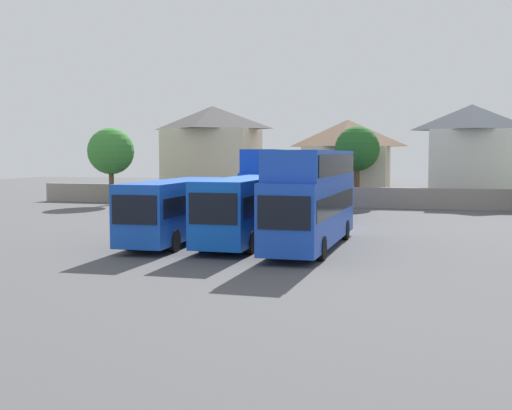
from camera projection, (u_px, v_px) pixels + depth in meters
The scene contains 12 objects.
ground at pixel (306, 214), 50.97m from camera, with size 140.00×140.00×0.00m, color #4C4C4F.
depot_boundary_wall at pixel (322, 197), 58.04m from camera, with size 56.00×0.50×1.80m, color gray.
bus_1 at pixel (176, 207), 34.37m from camera, with size 2.83×10.84×3.32m.
bus_2 at pixel (245, 206), 33.71m from camera, with size 2.71×10.61×3.47m.
bus_3 at pixel (312, 193), 32.25m from camera, with size 2.76×11.89×4.88m.
bus_4 at pixel (268, 179), 49.29m from camera, with size 3.36×10.49×5.05m.
bus_5 at pixel (322, 181), 48.10m from camera, with size 3.45×10.76×4.80m.
house_terrace_left at pixel (213, 152), 67.80m from camera, with size 9.32×7.84×9.73m.
house_terrace_centre at pixel (347, 160), 64.72m from camera, with size 8.44×7.66×8.16m.
house_terrace_right at pixel (471, 153), 61.75m from camera, with size 8.15×6.88×9.44m.
tree_left_of_lot at pixel (357, 149), 59.36m from camera, with size 4.12×4.12×7.29m.
tree_behind_wall at pixel (111, 151), 59.90m from camera, with size 4.30×4.30×7.16m.
Camera 1 is at (9.57, -32.00, 4.68)m, focal length 45.38 mm.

